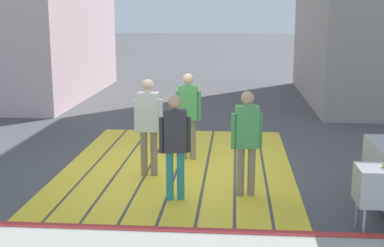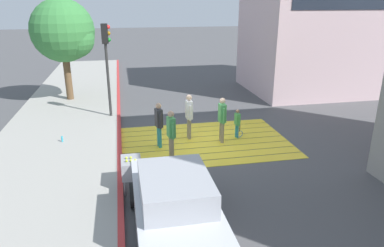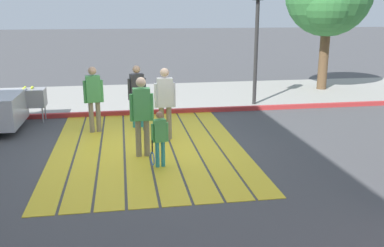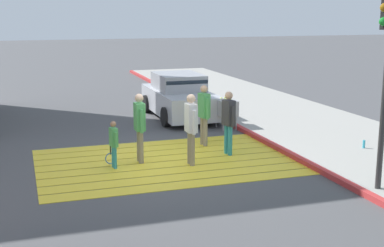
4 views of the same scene
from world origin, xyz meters
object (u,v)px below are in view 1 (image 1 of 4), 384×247
(pedestrian_adult_lead, at_px, (148,120))
(pedestrian_child_with_racket, at_px, (177,121))
(pedestrian_adult_side, at_px, (247,136))
(pedestrian_teen_behind, at_px, (188,110))
(pedestrian_adult_trailing, at_px, (175,140))

(pedestrian_adult_lead, xyz_separation_m, pedestrian_child_with_racket, (1.87, -0.31, -0.39))
(pedestrian_adult_lead, distance_m, pedestrian_adult_side, 1.99)
(pedestrian_adult_side, relative_size, pedestrian_teen_behind, 0.98)
(pedestrian_adult_lead, xyz_separation_m, pedestrian_adult_trailing, (-1.24, -0.62, -0.05))
(pedestrian_child_with_racket, bearing_deg, pedestrian_adult_lead, 170.54)
(pedestrian_adult_lead, bearing_deg, pedestrian_adult_trailing, -153.41)
(pedestrian_adult_trailing, bearing_deg, pedestrian_teen_behind, 0.10)
(pedestrian_teen_behind, height_order, pedestrian_child_with_racket, pedestrian_teen_behind)
(pedestrian_teen_behind, bearing_deg, pedestrian_adult_lead, 151.77)
(pedestrian_adult_trailing, xyz_separation_m, pedestrian_child_with_racket, (3.12, 0.31, -0.34))
(pedestrian_adult_lead, height_order, pedestrian_adult_trailing, pedestrian_adult_lead)
(pedestrian_adult_side, relative_size, pedestrian_child_with_racket, 1.47)
(pedestrian_adult_lead, relative_size, pedestrian_adult_trailing, 1.05)
(pedestrian_adult_trailing, distance_m, pedestrian_child_with_racket, 3.15)
(pedestrian_adult_side, distance_m, pedestrian_teen_behind, 2.39)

